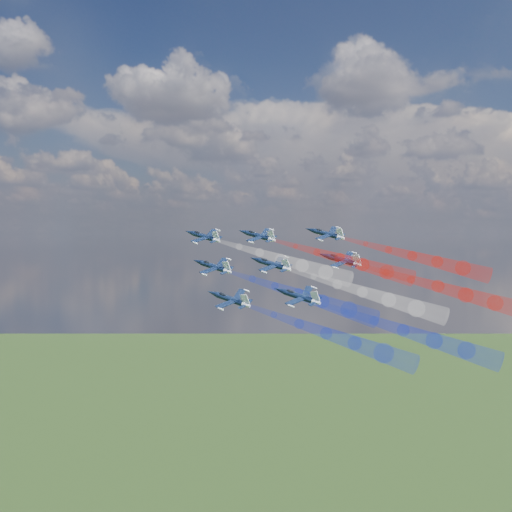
% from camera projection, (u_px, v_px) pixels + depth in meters
% --- Properties ---
extents(jet_lead, '(15.82, 13.32, 9.93)m').
position_uv_depth(jet_lead, '(204.00, 236.00, 177.52)').
color(jet_lead, black).
extents(trail_lead, '(40.93, 13.26, 14.71)m').
position_uv_depth(trail_lead, '(280.00, 259.00, 163.57)').
color(trail_lead, white).
extents(jet_inner_left, '(15.82, 13.32, 9.93)m').
position_uv_depth(jet_inner_left, '(214.00, 267.00, 163.45)').
color(jet_inner_left, black).
extents(trail_inner_left, '(40.93, 13.26, 14.71)m').
position_uv_depth(trail_inner_left, '(298.00, 294.00, 149.50)').
color(trail_inner_left, '#182ECD').
extents(jet_inner_right, '(15.82, 13.32, 9.93)m').
position_uv_depth(jet_inner_right, '(258.00, 236.00, 177.78)').
color(jet_inner_right, black).
extents(trail_inner_right, '(40.93, 13.26, 14.71)m').
position_uv_depth(trail_inner_right, '(339.00, 258.00, 163.83)').
color(trail_inner_right, red).
extents(jet_outer_left, '(15.82, 13.32, 9.93)m').
position_uv_depth(jet_outer_left, '(230.00, 299.00, 148.50)').
color(jet_outer_left, black).
extents(trail_outer_left, '(40.93, 13.26, 14.71)m').
position_uv_depth(trail_outer_left, '(326.00, 333.00, 134.54)').
color(trail_outer_left, '#182ECD').
extents(jet_center_third, '(15.82, 13.32, 9.93)m').
position_uv_depth(jet_center_third, '(272.00, 264.00, 162.22)').
color(jet_center_third, black).
extents(trail_center_third, '(40.93, 13.26, 14.71)m').
position_uv_depth(trail_center_third, '(363.00, 292.00, 148.27)').
color(trail_center_third, white).
extents(jet_outer_right, '(15.82, 13.32, 9.93)m').
position_uv_depth(jet_outer_right, '(326.00, 234.00, 179.38)').
color(jet_outer_right, black).
extents(trail_outer_right, '(40.93, 13.26, 14.71)m').
position_uv_depth(trail_outer_right, '(412.00, 256.00, 165.42)').
color(trail_outer_right, red).
extents(jet_rear_left, '(15.82, 13.32, 9.93)m').
position_uv_depth(jet_rear_left, '(299.00, 296.00, 146.56)').
color(jet_rear_left, black).
extents(trail_rear_left, '(40.93, 13.26, 14.71)m').
position_uv_depth(trail_rear_left, '(403.00, 330.00, 132.60)').
color(trail_rear_left, '#182ECD').
extents(jet_rear_right, '(15.82, 13.32, 9.93)m').
position_uv_depth(jet_rear_right, '(342.00, 260.00, 164.11)').
color(jet_rear_right, black).
extents(trail_rear_right, '(40.93, 13.26, 14.71)m').
position_uv_depth(trail_rear_right, '(438.00, 287.00, 150.16)').
color(trail_rear_right, red).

